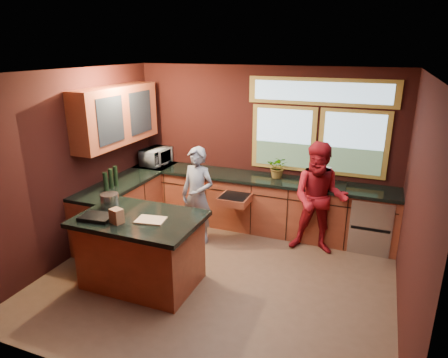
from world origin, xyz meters
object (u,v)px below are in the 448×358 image
Objects in this scene: person_red at (319,199)px; cutting_board at (151,220)px; island at (142,250)px; stock_pot at (110,200)px; person_grey at (198,196)px.

person_red is 2.51m from cutting_board.
stock_pot reaches higher than island.
person_red reaches higher than stock_pot.
person_grey is (0.17, 1.35, 0.30)m from island.
cutting_board is at bearing -14.04° from island.
stock_pot is (-2.53, -1.56, 0.18)m from person_red.
person_grey is 1.41m from cutting_board.
person_red reaches higher than cutting_board.
person_grey is 4.42× the size of cutting_board.
cutting_board is at bearing -138.47° from person_red.
island is 0.80m from stock_pot.
cutting_board is 0.78m from stock_pot.
person_red is (1.81, 0.36, 0.08)m from person_grey.
person_grey is 0.91× the size of person_red.
person_red reaches higher than island.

